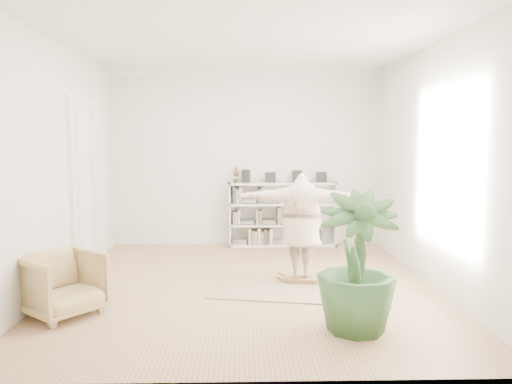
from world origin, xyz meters
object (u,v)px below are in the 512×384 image
bookshelf (282,215)px  houseplant (357,262)px  rocker_board (301,278)px  armchair (62,284)px  person (301,223)px

bookshelf → houseplant: 4.67m
bookshelf → houseplant: size_ratio=1.37×
bookshelf → rocker_board: size_ratio=3.96×
houseplant → rocker_board: bearing=101.8°
armchair → houseplant: 3.60m
bookshelf → houseplant: bearing=-84.1°
houseplant → armchair: bearing=170.2°
houseplant → person: bearing=101.8°
bookshelf → person: (0.07, -2.70, 0.29)m
rocker_board → houseplant: size_ratio=0.35×
rocker_board → person: person is taller
bookshelf → rocker_board: bearing=-88.4°
person → houseplant: size_ratio=1.22×
armchair → rocker_board: bearing=-27.7°
armchair → houseplant: houseplant is taller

